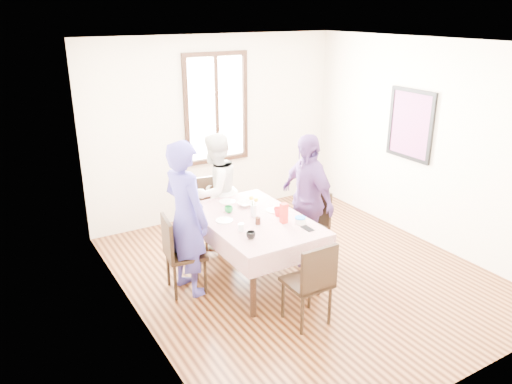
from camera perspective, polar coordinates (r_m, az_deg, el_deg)
ground at (r=6.20m, az=5.22°, el=-9.10°), size 4.50×4.50×0.00m
back_wall at (r=7.52m, az=-4.59°, el=7.31°), size 4.00×0.00×4.00m
right_wall at (r=7.00m, az=19.05°, el=5.27°), size 0.00×4.50×4.50m
window_frame at (r=7.44m, az=-4.59°, el=9.53°), size 1.02×0.06×1.62m
window_pane at (r=7.45m, az=-4.62°, el=9.54°), size 0.90×0.02×1.50m
art_poster at (r=7.13m, az=17.30°, el=7.38°), size 0.04×0.76×0.96m
dining_table at (r=5.90m, az=-0.25°, el=-6.47°), size 0.97×1.52×0.75m
tablecloth at (r=5.74m, az=-0.26°, el=-3.08°), size 1.09×1.64×0.01m
chair_left at (r=5.66m, az=-8.09°, el=-7.01°), size 0.48×0.48×0.91m
chair_right at (r=6.31m, az=5.86°, el=-3.93°), size 0.47×0.47×0.91m
chair_far at (r=6.71m, az=-4.82°, el=-2.38°), size 0.48×0.48×0.91m
chair_near at (r=5.10m, az=5.85°, el=-10.19°), size 0.42×0.42×0.91m
person_left at (r=5.49m, az=-8.11°, el=-3.00°), size 0.56×0.72×1.76m
person_far at (r=6.57m, az=-4.83°, el=0.15°), size 0.92×0.83×1.55m
person_right at (r=6.15m, az=5.82°, el=-0.83°), size 0.40×0.97×1.65m
mug_black at (r=5.23m, az=-0.60°, el=-4.96°), size 0.10×0.10×0.08m
mug_flag at (r=5.78m, az=2.55°, el=-2.29°), size 0.15×0.15×0.10m
mug_green at (r=5.89m, az=-3.15°, el=-2.00°), size 0.14×0.14×0.08m
serving_bowl at (r=6.08m, az=-1.21°, el=-1.40°), size 0.22×0.22×0.05m
juice_carton at (r=5.59m, az=3.22°, el=-2.43°), size 0.07×0.07×0.23m
butter_tub at (r=5.61m, az=5.08°, el=-3.29°), size 0.13×0.13×0.06m
jam_jar at (r=5.56m, az=0.22°, el=-3.33°), size 0.06×0.06×0.08m
drinking_glass at (r=5.40m, az=-1.72°, el=-4.08°), size 0.06×0.06×0.09m
smartphone at (r=5.49m, az=5.91°, el=-4.18°), size 0.08×0.16×0.01m
flower_vase at (r=5.76m, az=-0.29°, el=-2.18°), size 0.07×0.07×0.14m
plate_left at (r=5.68m, az=-3.66°, el=-3.25°), size 0.20×0.20×0.01m
plate_right at (r=5.95m, az=2.10°, el=-2.10°), size 0.20×0.20×0.01m
plate_far at (r=6.22m, az=-3.32°, el=-1.10°), size 0.20×0.20×0.01m
butter_lid at (r=5.60m, az=5.09°, el=-2.94°), size 0.12×0.12×0.01m
flower_bunch at (r=5.71m, az=-0.29°, el=-1.07°), size 0.09×0.09×0.10m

